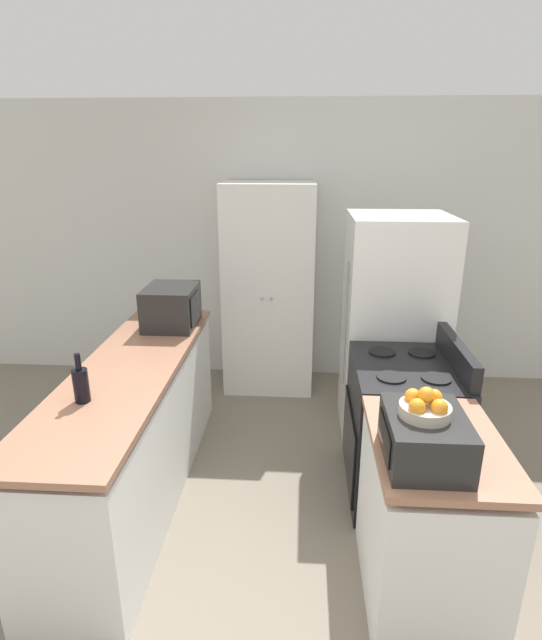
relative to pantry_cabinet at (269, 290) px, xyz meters
name	(u,v)px	position (x,y,z in m)	size (l,w,h in m)	color
wall_back	(281,246)	(0.09, 0.32, 0.35)	(7.00, 0.06, 2.60)	silver
counter_left	(135,432)	(-0.76, -1.65, -0.51)	(0.60, 2.28, 0.91)	silver
counter_right	(428,523)	(0.94, -2.37, -0.51)	(0.60, 0.84, 0.91)	silver
pantry_cabinet	(269,290)	(0.00, 0.00, 0.00)	(0.81, 0.57, 1.90)	white
stove	(401,428)	(0.96, -1.53, -0.49)	(0.66, 0.80, 1.07)	black
refrigerator	(392,328)	(1.00, -0.73, -0.09)	(0.75, 0.73, 1.73)	white
microwave	(171,307)	(-0.67, -0.91, 0.11)	(0.37, 0.44, 0.30)	black
wine_bottle	(81,384)	(-0.84, -2.11, 0.06)	(0.08, 0.08, 0.27)	black
toaster_oven	(425,438)	(0.83, -2.53, 0.06)	(0.34, 0.41, 0.21)	black
fruit_bowl	(425,406)	(0.82, -2.53, 0.21)	(0.21, 0.21, 0.13)	#B2A893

